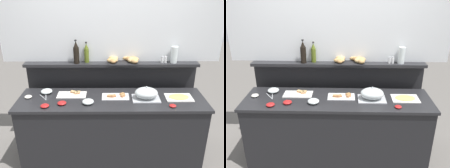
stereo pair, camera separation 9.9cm
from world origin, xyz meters
The scene contains 21 objects.
ground_plane centered at (0.00, 0.60, 0.00)m, with size 12.00×12.00×0.00m, color slate.
buffet_counter centered at (0.00, 0.00, 0.45)m, with size 2.33×0.65×0.90m.
back_ledge_unit centered at (0.00, 0.50, 0.65)m, with size 2.35×0.22×1.23m.
upper_wall_panel centered at (0.00, 0.52, 1.92)m, with size 2.95×0.08×1.37m, color silver.
sandwich_platter_rear centered at (-0.50, 0.11, 0.91)m, with size 0.37×0.20×0.04m.
sandwich_platter_side centered at (0.05, 0.05, 0.91)m, with size 0.34×0.19×0.04m.
cold_cuts_platter centered at (0.84, 0.02, 0.91)m, with size 0.33×0.23×0.02m.
serving_cloche centered at (0.42, -0.01, 0.98)m, with size 0.34×0.24×0.17m.
glass_bowl_large centered at (-0.28, -0.13, 0.93)m, with size 0.14×0.14×0.06m.
glass_bowl_medium centered at (-0.84, 0.16, 0.93)m, with size 0.15×0.15×0.06m.
condiment_bowl_dark centered at (-0.59, -0.15, 0.92)m, with size 0.11×0.11×0.04m, color red.
condiment_bowl_teal centered at (-0.78, -0.21, 0.92)m, with size 0.10×0.10×0.03m, color red.
condiment_bowl_red centered at (-1.04, 0.03, 0.92)m, with size 0.09×0.09×0.03m, color silver.
condiment_bowl_cream centered at (0.71, -0.21, 0.92)m, with size 0.08×0.08×0.03m, color red.
serving_tongs centered at (-0.84, 0.04, 0.91)m, with size 0.12×0.18×0.01m.
olive_oil_bottle centered at (-0.33, 0.45, 1.36)m, with size 0.06×0.06×0.28m.
wine_bottle_dark centered at (-0.46, 0.40, 1.38)m, with size 0.08×0.08×0.32m.
salt_shaker centered at (0.68, 0.42, 1.28)m, with size 0.03×0.03×0.09m.
pepper_shaker centered at (0.73, 0.42, 1.28)m, with size 0.03×0.03×0.09m.
bread_basket centered at (0.16, 0.42, 1.27)m, with size 0.45×0.28×0.08m.
water_carafe centered at (0.83, 0.42, 1.34)m, with size 0.09×0.09×0.22m, color silver.
Camera 2 is at (0.09, -2.72, 2.28)m, focal length 39.34 mm.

